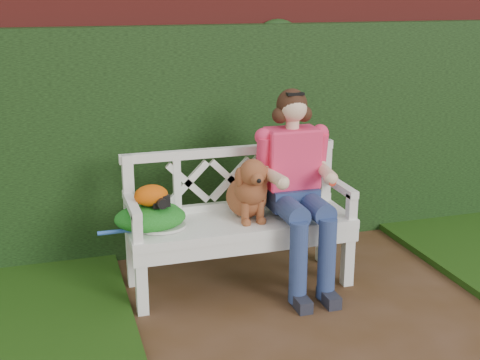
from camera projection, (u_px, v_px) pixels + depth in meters
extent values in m
plane|color=#412812|center=(344.00, 347.00, 3.63)|extent=(60.00, 60.00, 0.00)
cube|color=maroon|center=(244.00, 101.00, 5.06)|extent=(10.00, 0.30, 2.20)
cube|color=#244B1A|center=(253.00, 137.00, 4.93)|extent=(10.00, 0.18, 1.70)
cube|color=black|center=(160.00, 200.00, 4.03)|extent=(0.12, 0.10, 0.07)
ellipsoid|color=#CD4F07|center=(151.00, 195.00, 4.02)|extent=(0.24, 0.20, 0.14)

